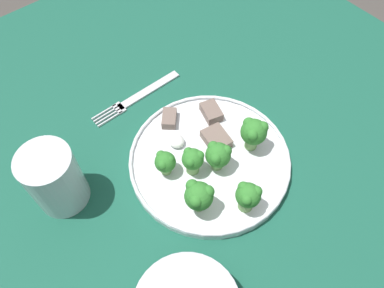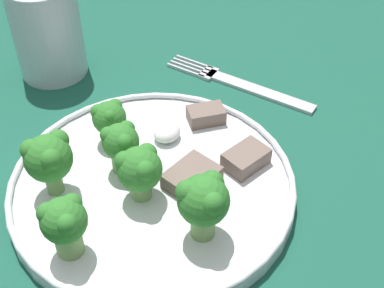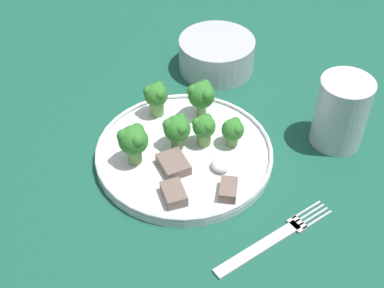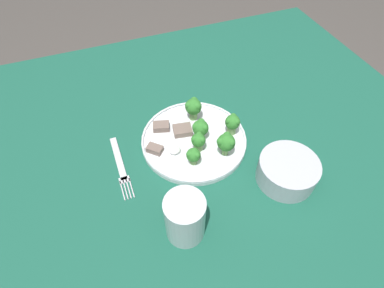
% 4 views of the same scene
% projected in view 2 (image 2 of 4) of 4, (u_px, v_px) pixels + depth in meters
% --- Properties ---
extents(table, '(1.19, 1.14, 0.75)m').
position_uv_depth(table, '(87.00, 251.00, 0.55)').
color(table, '#195642').
rests_on(table, ground_plane).
extents(dinner_plate, '(0.26, 0.26, 0.02)m').
position_uv_depth(dinner_plate, '(153.00, 185.00, 0.48)').
color(dinner_plate, white).
rests_on(dinner_plate, table).
extents(fork, '(0.02, 0.18, 0.00)m').
position_uv_depth(fork, '(240.00, 84.00, 0.61)').
color(fork, silver).
rests_on(fork, table).
extents(drinking_glass, '(0.08, 0.08, 0.11)m').
position_uv_depth(drinking_glass, '(48.00, 35.00, 0.60)').
color(drinking_glass, silver).
rests_on(drinking_glass, table).
extents(broccoli_floret_near_rim_left, '(0.03, 0.03, 0.04)m').
position_uv_depth(broccoli_floret_near_rim_left, '(109.00, 118.00, 0.50)').
color(broccoli_floret_near_rim_left, '#709E56').
rests_on(broccoli_floret_near_rim_left, dinner_plate).
extents(broccoli_floret_center_left, '(0.04, 0.04, 0.06)m').
position_uv_depth(broccoli_floret_center_left, '(64.00, 223.00, 0.40)').
color(broccoli_floret_center_left, '#709E56').
rests_on(broccoli_floret_center_left, dinner_plate).
extents(broccoli_floret_back_left, '(0.03, 0.03, 0.05)m').
position_uv_depth(broccoli_floret_back_left, '(121.00, 143.00, 0.47)').
color(broccoli_floret_back_left, '#709E56').
rests_on(broccoli_floret_back_left, dinner_plate).
extents(broccoli_floret_front_left, '(0.04, 0.04, 0.05)m').
position_uv_depth(broccoli_floret_front_left, '(139.00, 169.00, 0.45)').
color(broccoli_floret_front_left, '#709E56').
rests_on(broccoli_floret_front_left, dinner_plate).
extents(broccoli_floret_center_back, '(0.04, 0.04, 0.06)m').
position_uv_depth(broccoli_floret_center_back, '(203.00, 201.00, 0.41)').
color(broccoli_floret_center_back, '#709E56').
rests_on(broccoli_floret_center_back, dinner_plate).
extents(broccoli_floret_mid_cluster, '(0.04, 0.04, 0.06)m').
position_uv_depth(broccoli_floret_mid_cluster, '(48.00, 158.00, 0.45)').
color(broccoli_floret_mid_cluster, '#709E56').
rests_on(broccoli_floret_mid_cluster, dinner_plate).
extents(meat_slice_front_slice, '(0.05, 0.04, 0.02)m').
position_uv_depth(meat_slice_front_slice, '(192.00, 177.00, 0.47)').
color(meat_slice_front_slice, '#756056').
rests_on(meat_slice_front_slice, dinner_plate).
extents(meat_slice_middle_slice, '(0.05, 0.04, 0.02)m').
position_uv_depth(meat_slice_middle_slice, '(246.00, 158.00, 0.49)').
color(meat_slice_middle_slice, '#756056').
rests_on(meat_slice_middle_slice, dinner_plate).
extents(meat_slice_rear_slice, '(0.04, 0.04, 0.02)m').
position_uv_depth(meat_slice_rear_slice, '(206.00, 115.00, 0.54)').
color(meat_slice_rear_slice, '#756056').
rests_on(meat_slice_rear_slice, dinner_plate).
extents(sauce_dollop, '(0.03, 0.03, 0.02)m').
position_uv_depth(sauce_dollop, '(167.00, 132.00, 0.52)').
color(sauce_dollop, white).
rests_on(sauce_dollop, dinner_plate).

